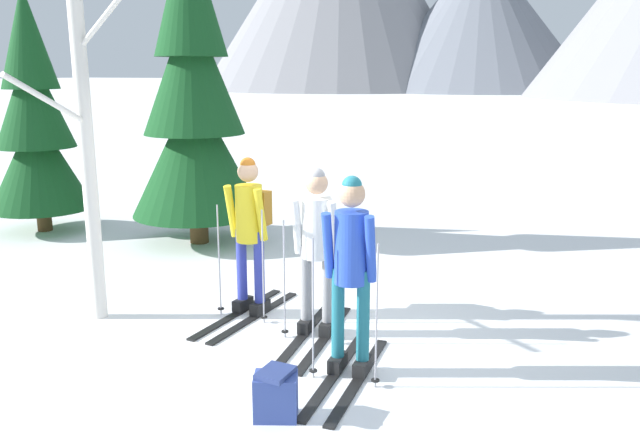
% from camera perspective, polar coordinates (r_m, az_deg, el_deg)
% --- Properties ---
extents(ground_plane, '(400.00, 400.00, 0.00)m').
position_cam_1_polar(ground_plane, '(6.43, -1.86, -9.87)').
color(ground_plane, white).
extents(skier_in_yellow, '(0.61, 1.63, 1.67)m').
position_cam_1_polar(skier_in_yellow, '(6.80, -6.17, -0.31)').
color(skier_in_yellow, black).
rests_on(skier_in_yellow, ground).
extents(skier_in_white, '(0.60, 1.70, 1.65)m').
position_cam_1_polar(skier_in_white, '(6.20, -0.31, -2.01)').
color(skier_in_white, black).
rests_on(skier_in_white, ground).
extents(skier_in_blue, '(0.61, 1.67, 1.71)m').
position_cam_1_polar(skier_in_blue, '(5.37, 2.71, -3.95)').
color(skier_in_blue, black).
rests_on(skier_in_blue, ground).
extents(pine_tree_near, '(1.58, 1.58, 3.82)m').
position_cam_1_polar(pine_tree_near, '(11.21, -23.79, 8.18)').
color(pine_tree_near, '#51381E').
rests_on(pine_tree_near, ground).
extents(pine_tree_mid, '(1.91, 1.91, 4.61)m').
position_cam_1_polar(pine_tree_mid, '(9.68, -11.06, 10.58)').
color(pine_tree_mid, '#51381E').
rests_on(pine_tree_mid, ground).
extents(birch_tree_tall, '(0.93, 1.02, 3.44)m').
position_cam_1_polar(birch_tree_tall, '(6.86, -19.78, 6.01)').
color(birch_tree_tall, silver).
rests_on(birch_tree_tall, ground).
extents(backpack_on_snow_front, '(0.39, 0.35, 0.38)m').
position_cam_1_polar(backpack_on_snow_front, '(4.99, -3.91, -14.71)').
color(backpack_on_snow_front, '#384C99').
rests_on(backpack_on_snow_front, ground).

